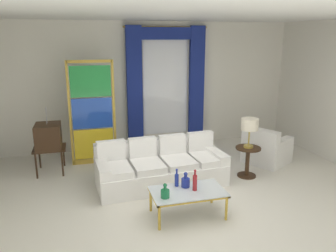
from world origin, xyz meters
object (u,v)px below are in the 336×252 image
at_px(round_side_table, 248,159).
at_px(bottle_blue_decanter, 195,182).
at_px(bottle_crystal_tall, 186,182).
at_px(bottle_amber_squat, 177,179).
at_px(peacock_figurine, 115,159).
at_px(armchair_white, 266,150).
at_px(couch_white_long, 160,167).
at_px(vintage_tv, 48,137).
at_px(coffee_table, 188,193).
at_px(stained_glass_divider, 92,115).
at_px(table_lamp_brass, 250,126).
at_px(bottle_ruby_flask, 165,193).

bearing_deg(round_side_table, bottle_blue_decanter, -143.07).
relative_size(bottle_crystal_tall, round_side_table, 0.41).
distance_m(bottle_amber_squat, peacock_figurine, 2.10).
bearing_deg(bottle_crystal_tall, armchair_white, 33.37).
distance_m(couch_white_long, bottle_crystal_tall, 1.14).
relative_size(bottle_amber_squat, vintage_tv, 0.21).
bearing_deg(round_side_table, coffee_table, -145.23).
distance_m(bottle_blue_decanter, stained_glass_divider, 3.01).
distance_m(bottle_amber_squat, armchair_white, 2.86).
relative_size(peacock_figurine, table_lamp_brass, 1.05).
bearing_deg(bottle_blue_decanter, bottle_ruby_flask, -167.22).
relative_size(bottle_ruby_flask, stained_glass_divider, 0.10).
height_order(bottle_blue_decanter, vintage_tv, vintage_tv).
bearing_deg(bottle_crystal_tall, bottle_blue_decanter, -57.33).
bearing_deg(bottle_amber_squat, round_side_table, 27.84).
bearing_deg(vintage_tv, table_lamp_brass, -18.65).
relative_size(bottle_crystal_tall, armchair_white, 0.22).
bearing_deg(table_lamp_brass, bottle_ruby_flask, -148.14).
distance_m(vintage_tv, table_lamp_brass, 3.92).
bearing_deg(coffee_table, vintage_tv, 131.82).
bearing_deg(armchair_white, bottle_crystal_tall, -146.63).
relative_size(bottle_crystal_tall, bottle_ruby_flask, 1.09).
bearing_deg(couch_white_long, coffee_table, -84.99).
xyz_separation_m(couch_white_long, round_side_table, (1.71, -0.15, 0.05)).
bearing_deg(bottle_blue_decanter, stained_glass_divider, 116.66).
relative_size(bottle_amber_squat, bottle_ruby_flask, 1.29).
bearing_deg(armchair_white, bottle_ruby_flask, -146.60).
xyz_separation_m(round_side_table, table_lamp_brass, (0.00, 0.00, 0.67)).
bearing_deg(bottle_crystal_tall, coffee_table, -93.80).
height_order(bottle_blue_decanter, peacock_figurine, bottle_blue_decanter).
bearing_deg(couch_white_long, stained_glass_divider, 129.00).
relative_size(couch_white_long, bottle_amber_squat, 8.37).
distance_m(bottle_ruby_flask, round_side_table, 2.34).
relative_size(bottle_blue_decanter, armchair_white, 0.30).
xyz_separation_m(coffee_table, peacock_figurine, (-0.85, 2.15, -0.15)).
bearing_deg(armchair_white, coffee_table, -144.42).
height_order(bottle_crystal_tall, stained_glass_divider, stained_glass_divider).
relative_size(armchair_white, table_lamp_brass, 1.94).
height_order(bottle_amber_squat, table_lamp_brass, table_lamp_brass).
bearing_deg(round_side_table, stained_glass_divider, 151.54).
distance_m(bottle_ruby_flask, stained_glass_divider, 2.94).
xyz_separation_m(vintage_tv, table_lamp_brass, (3.71, -1.25, 0.30)).
xyz_separation_m(bottle_ruby_flask, peacock_figurine, (-0.46, 2.28, -0.26)).
height_order(couch_white_long, round_side_table, couch_white_long).
bearing_deg(couch_white_long, round_side_table, -5.14).
bearing_deg(vintage_tv, bottle_crystal_tall, -46.33).
bearing_deg(peacock_figurine, round_side_table, -23.18).
height_order(stained_glass_divider, peacock_figurine, stained_glass_divider).
bearing_deg(vintage_tv, armchair_white, -8.84).
distance_m(stained_glass_divider, peacock_figurine, 1.04).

